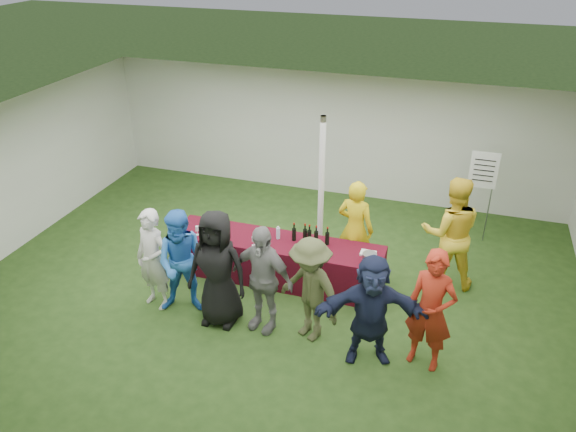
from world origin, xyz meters
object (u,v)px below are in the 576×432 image
(customer_3, at_px, (262,279))
(customer_6, at_px, (431,311))
(staff_back, at_px, (451,233))
(customer_2, at_px, (218,269))
(customer_1, at_px, (183,263))
(customer_5, at_px, (371,310))
(staff_pourer, at_px, (355,229))
(serving_table, at_px, (277,260))
(customer_4, at_px, (310,290))
(dump_bucket, at_px, (369,259))
(customer_0, at_px, (153,260))
(wine_list_sign, at_px, (483,177))

(customer_3, bearing_deg, customer_6, 10.54)
(staff_back, distance_m, customer_2, 3.82)
(customer_1, bearing_deg, customer_5, -19.98)
(staff_pourer, bearing_deg, customer_5, 119.07)
(staff_back, distance_m, customer_1, 4.31)
(serving_table, distance_m, customer_1, 1.72)
(staff_pourer, distance_m, customer_4, 1.87)
(customer_2, distance_m, customer_6, 3.09)
(customer_4, xyz_separation_m, customer_5, (0.91, -0.20, 0.01))
(dump_bucket, height_order, customer_4, customer_4)
(customer_4, bearing_deg, customer_6, 25.73)
(dump_bucket, bearing_deg, staff_back, 39.75)
(staff_back, bearing_deg, customer_4, 37.79)
(staff_back, xyz_separation_m, customer_3, (-2.53, -2.02, -0.12))
(staff_back, height_order, customer_3, staff_back)
(customer_5, bearing_deg, customer_0, 160.67)
(customer_6, bearing_deg, dump_bucket, 146.03)
(serving_table, xyz_separation_m, customer_0, (-1.59, -1.28, 0.47))
(customer_3, relative_size, customer_6, 0.96)
(customer_0, bearing_deg, serving_table, 54.20)
(customer_1, xyz_separation_m, customer_5, (2.93, -0.23, -0.03))
(customer_3, distance_m, customer_5, 1.66)
(wine_list_sign, distance_m, customer_1, 5.64)
(staff_pourer, distance_m, customer_6, 2.38)
(dump_bucket, bearing_deg, customer_4, -121.69)
(customer_4, bearing_deg, customer_5, 15.60)
(staff_pourer, height_order, customer_1, staff_pourer)
(customer_1, bearing_deg, customer_2, -24.03)
(wine_list_sign, xyz_separation_m, staff_pourer, (-1.96, -1.87, -0.43))
(serving_table, xyz_separation_m, wine_list_sign, (3.17, 2.44, 0.94))
(dump_bucket, height_order, customer_3, customer_3)
(customer_0, relative_size, customer_6, 0.94)
(dump_bucket, xyz_separation_m, staff_back, (1.15, 0.95, 0.14))
(customer_2, bearing_deg, dump_bucket, 27.51)
(dump_bucket, distance_m, customer_0, 3.36)
(staff_back, distance_m, customer_4, 2.71)
(serving_table, height_order, customer_5, customer_5)
(customer_4, bearing_deg, customer_0, -152.17)
(customer_4, bearing_deg, wine_list_sign, 86.92)
(customer_1, relative_size, customer_3, 1.00)
(staff_back, distance_m, customer_5, 2.39)
(customer_6, bearing_deg, customer_0, -167.27)
(wine_list_sign, distance_m, customer_2, 5.26)
(customer_0, relative_size, customer_3, 0.97)
(staff_back, height_order, customer_2, staff_back)
(customer_3, bearing_deg, dump_bucket, 49.52)
(serving_table, relative_size, staff_pourer, 2.04)
(wine_list_sign, distance_m, staff_back, 1.79)
(dump_bucket, relative_size, customer_1, 0.13)
(staff_pourer, relative_size, staff_back, 0.90)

